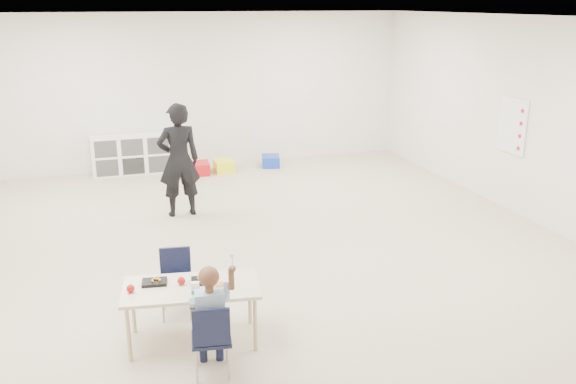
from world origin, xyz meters
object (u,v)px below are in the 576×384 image
object	(u,v)px
table	(192,314)
adult	(179,160)
child	(210,316)
cubby_shelf	(132,154)
chair_near	(211,337)

from	to	relation	value
table	adult	xyz separation A→B (m)	(0.40, 3.52, 0.54)
child	cubby_shelf	xyz separation A→B (m)	(-0.17, 6.57, -0.17)
child	cubby_shelf	bearing A→B (deg)	100.06
chair_near	child	distance (m)	0.19
cubby_shelf	adult	xyz separation A→B (m)	(0.50, -2.52, 0.47)
chair_near	cubby_shelf	size ratio (longest dim) A/B	0.47
table	adult	distance (m)	3.58
adult	chair_near	bearing A→B (deg)	82.62
chair_near	cubby_shelf	world-z (taller)	cubby_shelf
table	adult	size ratio (longest dim) A/B	0.78
child	adult	xyz separation A→B (m)	(0.33, 4.06, 0.30)
chair_near	cubby_shelf	bearing A→B (deg)	100.06
adult	cubby_shelf	bearing A→B (deg)	-81.39
chair_near	child	world-z (taller)	child
child	cubby_shelf	distance (m)	6.58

